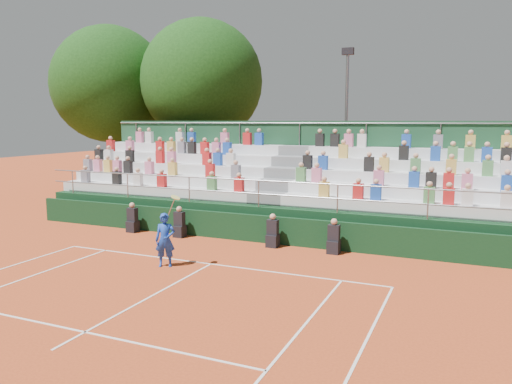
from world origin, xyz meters
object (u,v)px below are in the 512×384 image
at_px(tennis_player, 165,240).
at_px(tree_west, 110,85).
at_px(tree_east, 202,81).
at_px(floodlight_mast, 346,115).

xyz_separation_m(tennis_player, tree_west, (-11.86, 12.14, 5.73)).
bearing_deg(tree_east, floodlight_mast, 3.67).
distance_m(tree_west, floodlight_mast, 14.31).
height_order(tree_east, floodlight_mast, tree_east).
xyz_separation_m(tree_west, tree_east, (5.87, 0.79, 0.07)).
distance_m(tennis_player, tree_east, 15.39).
relative_size(tennis_player, tree_west, 0.22).
bearing_deg(floodlight_mast, tree_west, -174.65).
distance_m(tennis_player, tree_west, 17.92).
bearing_deg(tree_west, tennis_player, -45.66).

